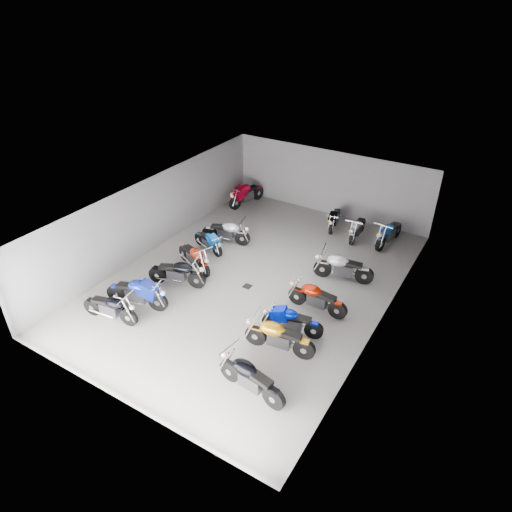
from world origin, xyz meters
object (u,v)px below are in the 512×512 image
at_px(motorcycle_left_a, 110,308).
at_px(motorcycle_right_f, 343,267).
at_px(motorcycle_right_d, 317,298).
at_px(motorcycle_back_f, 389,233).
at_px(motorcycle_back_e, 357,228).
at_px(motorcycle_left_d, 194,257).
at_px(motorcycle_left_c, 178,273).
at_px(motorcycle_right_c, 292,321).
at_px(motorcycle_back_a, 246,194).
at_px(drain_grate, 247,286).
at_px(motorcycle_right_a, 250,378).
at_px(motorcycle_left_b, 137,293).
at_px(motorcycle_left_f, 226,232).
at_px(motorcycle_left_e, 208,241).
at_px(motorcycle_back_d, 335,218).
at_px(motorcycle_right_b, 279,337).

relative_size(motorcycle_left_a, motorcycle_right_f, 0.94).
bearing_deg(motorcycle_right_d, motorcycle_back_f, -6.90).
bearing_deg(motorcycle_back_e, motorcycle_right_d, 93.38).
bearing_deg(motorcycle_left_d, motorcycle_back_f, 156.03).
xyz_separation_m(motorcycle_left_c, motorcycle_right_c, (4.98, -0.20, -0.05)).
relative_size(motorcycle_left_d, motorcycle_back_a, 0.89).
height_order(drain_grate, motorcycle_left_d, motorcycle_left_d).
distance_m(motorcycle_right_f, motorcycle_back_f, 3.72).
distance_m(motorcycle_left_a, motorcycle_right_a, 5.79).
relative_size(drain_grate, motorcycle_left_c, 0.14).
xyz_separation_m(motorcycle_left_a, motorcycle_left_d, (0.42, 4.07, 0.01)).
distance_m(motorcycle_left_d, motorcycle_right_d, 5.35).
relative_size(motorcycle_left_b, motorcycle_left_f, 1.07).
bearing_deg(motorcycle_left_f, motorcycle_back_f, 106.46).
bearing_deg(motorcycle_left_f, motorcycle_left_e, -29.72).
xyz_separation_m(motorcycle_left_c, motorcycle_back_f, (5.87, 7.27, -0.00)).
relative_size(motorcycle_right_a, motorcycle_back_d, 1.16).
bearing_deg(motorcycle_right_d, motorcycle_left_f, 66.61).
bearing_deg(motorcycle_back_f, motorcycle_left_f, 38.56).
bearing_deg(motorcycle_back_a, motorcycle_left_e, 114.54).
bearing_deg(drain_grate, motorcycle_left_f, 137.48).
bearing_deg(motorcycle_back_e, motorcycle_right_c, 90.58).
height_order(motorcycle_right_d, motorcycle_back_d, motorcycle_right_d).
height_order(motorcycle_right_a, motorcycle_right_b, motorcycle_right_b).
distance_m(motorcycle_right_d, motorcycle_back_d, 6.44).
bearing_deg(drain_grate, motorcycle_left_e, 153.80).
relative_size(drain_grate, motorcycle_left_b, 0.14).
xyz_separation_m(motorcycle_left_e, motorcycle_back_d, (3.78, 4.77, 0.03)).
distance_m(motorcycle_left_b, motorcycle_left_d, 3.03).
height_order(motorcycle_left_e, motorcycle_back_e, motorcycle_back_e).
height_order(motorcycle_left_e, motorcycle_left_f, motorcycle_left_f).
relative_size(motorcycle_back_e, motorcycle_back_f, 0.90).
relative_size(motorcycle_left_a, motorcycle_back_f, 0.95).
xyz_separation_m(motorcycle_left_b, motorcycle_left_c, (0.36, 1.77, -0.02)).
relative_size(motorcycle_right_c, motorcycle_back_e, 1.00).
height_order(motorcycle_right_a, motorcycle_right_d, motorcycle_right_a).
xyz_separation_m(motorcycle_left_b, motorcycle_back_e, (4.86, 8.86, -0.08)).
bearing_deg(motorcycle_left_e, motorcycle_left_d, 32.17).
relative_size(motorcycle_right_c, motorcycle_back_d, 1.04).
bearing_deg(motorcycle_back_e, drain_grate, 66.10).
bearing_deg(motorcycle_back_e, motorcycle_left_c, 54.38).
bearing_deg(motorcycle_left_e, motorcycle_back_d, 159.52).
relative_size(motorcycle_back_a, motorcycle_back_f, 1.05).
height_order(motorcycle_left_d, motorcycle_back_d, motorcycle_left_d).
xyz_separation_m(motorcycle_left_b, motorcycle_right_a, (5.54, -1.29, -0.02)).
relative_size(motorcycle_right_c, motorcycle_right_d, 0.92).
height_order(motorcycle_right_a, motorcycle_back_f, motorcycle_right_a).
distance_m(motorcycle_left_b, motorcycle_right_d, 6.33).
distance_m(motorcycle_left_f, motorcycle_right_b, 7.16).
height_order(motorcycle_right_f, motorcycle_back_d, motorcycle_right_f).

